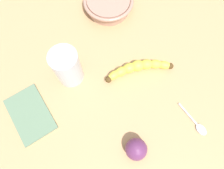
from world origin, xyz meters
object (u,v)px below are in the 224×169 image
object	(u,v)px
smoothie_glass	(68,68)
banana	(138,68)
ceramic_bowl	(108,3)
teaspoon	(200,128)
plum_fruit	(136,149)

from	to	relation	value
smoothie_glass	banana	bearing A→B (deg)	-143.99
smoothie_glass	ceramic_bowl	world-z (taller)	smoothie_glass
ceramic_bowl	teaspoon	size ratio (longest dim) A/B	1.59
banana	ceramic_bowl	size ratio (longest dim) A/B	0.95
banana	ceramic_bowl	world-z (taller)	ceramic_bowl
banana	teaspoon	bearing A→B (deg)	119.57
plum_fruit	ceramic_bowl	bearing A→B (deg)	-50.34
ceramic_bowl	smoothie_glass	bearing A→B (deg)	96.74
ceramic_bowl	teaspoon	distance (cm)	49.52
smoothie_glass	ceramic_bowl	bearing A→B (deg)	-83.26
smoothie_glass	ceramic_bowl	distance (cm)	28.47
plum_fruit	smoothie_glass	bearing A→B (deg)	-18.53
plum_fruit	teaspoon	distance (cm)	19.63
banana	ceramic_bowl	xyz separation A→B (cm)	(20.22, -15.81, 1.02)
banana	teaspoon	distance (cm)	24.73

